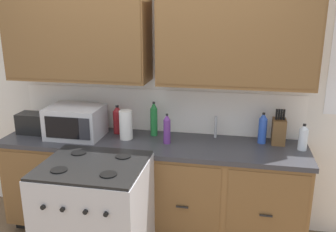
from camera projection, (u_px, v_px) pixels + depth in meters
name	position (u px, v px, depth m)	size (l,w,h in m)	color
wall_unit	(156.00, 56.00, 3.17)	(3.84, 0.40, 2.39)	white
counter_run	(152.00, 187.00, 3.31)	(2.67, 0.64, 0.90)	black
stove_range	(96.00, 220.00, 2.77)	(0.76, 0.68, 0.95)	#B7B7BC
microwave	(76.00, 122.00, 3.27)	(0.48, 0.37, 0.28)	#B7B7BC
toaster	(34.00, 123.00, 3.38)	(0.28, 0.18, 0.19)	black
knife_block	(279.00, 131.00, 3.10)	(0.11, 0.14, 0.31)	brown
sink_faucet	(216.00, 127.00, 3.25)	(0.02, 0.02, 0.20)	#B2B5BA
paper_towel_roll	(126.00, 125.00, 3.22)	(0.12, 0.12, 0.26)	white
bottle_green	(154.00, 119.00, 3.30)	(0.07, 0.07, 0.32)	#237A38
bottle_blue	(263.00, 128.00, 3.12)	(0.07, 0.07, 0.27)	blue
bottle_clear	(303.00, 137.00, 2.97)	(0.07, 0.07, 0.22)	silver
bottle_violet	(167.00, 129.00, 3.11)	(0.06, 0.06, 0.26)	#663384
bottle_red	(118.00, 120.00, 3.37)	(0.08, 0.08, 0.27)	maroon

